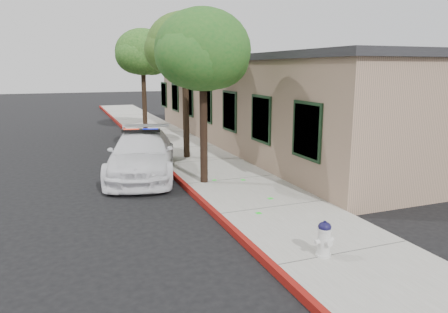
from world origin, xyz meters
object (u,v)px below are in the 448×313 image
clapboard_building (281,101)px  police_car (142,154)px  street_tree_mid (185,49)px  fire_hydrant (324,239)px  street_tree_near (203,54)px  street_tree_far (143,54)px

clapboard_building → police_car: 8.67m
clapboard_building → street_tree_mid: bearing=-159.2°
fire_hydrant → street_tree_near: (-0.43, 5.99, 3.64)m
street_tree_mid → street_tree_far: bearing=91.3°
clapboard_building → street_tree_far: size_ratio=3.63×
fire_hydrant → street_tree_far: street_tree_far is taller
fire_hydrant → police_car: bearing=103.2°
street_tree_near → police_car: bearing=128.4°
clapboard_building → fire_hydrant: bearing=-114.9°
street_tree_mid → street_tree_far: size_ratio=1.00×
police_car → clapboard_building: bearing=42.2°
police_car → street_tree_mid: size_ratio=1.00×
clapboard_building → fire_hydrant: size_ratio=29.29×
clapboard_building → street_tree_far: bearing=133.8°
police_car → street_tree_far: 10.67m
police_car → fire_hydrant: police_car is taller
police_car → fire_hydrant: (2.04, -8.02, -0.27)m
fire_hydrant → street_tree_near: 7.02m
fire_hydrant → street_tree_mid: size_ratio=0.12×
street_tree_near → street_tree_far: 11.85m
clapboard_building → fire_hydrant: clapboard_building is taller
street_tree_far → fire_hydrant: bearing=-89.9°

